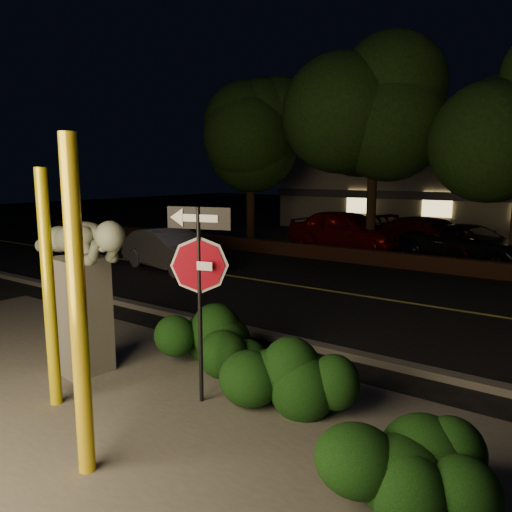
{
  "coord_description": "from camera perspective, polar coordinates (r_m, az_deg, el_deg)",
  "views": [
    {
      "loc": [
        4.96,
        -4.58,
        3.11
      ],
      "look_at": [
        -0.3,
        2.72,
        1.6
      ],
      "focal_mm": 35.0,
      "sensor_mm": 36.0,
      "label": 1
    }
  ],
  "objects": [
    {
      "name": "tree_far_b",
      "position": [
        19.51,
        13.52,
        17.94
      ],
      "size": [
        5.2,
        5.2,
        8.41
      ],
      "color": "black",
      "rests_on": "ground"
    },
    {
      "name": "yellow_pole_right",
      "position": [
        5.3,
        -19.67,
        -5.96
      ],
      "size": [
        0.17,
        0.17,
        3.49
      ],
      "primitive_type": "cylinder",
      "color": "yellow",
      "rests_on": "ground"
    },
    {
      "name": "hedge_center",
      "position": [
        8.17,
        -5.33,
        -8.79
      ],
      "size": [
        2.29,
        1.51,
        1.1
      ],
      "primitive_type": "ellipsoid",
      "rotation": [
        0.0,
        0.0,
        0.27
      ],
      "color": "black",
      "rests_on": "ground"
    },
    {
      "name": "signpost",
      "position": [
        6.57,
        -6.52,
        -1.14
      ],
      "size": [
        0.88,
        0.26,
        2.67
      ],
      "rotation": [
        0.0,
        0.0,
        0.26
      ],
      "color": "black",
      "rests_on": "ground"
    },
    {
      "name": "parked_car_dark",
      "position": [
        18.61,
        23.41,
        1.2
      ],
      "size": [
        5.24,
        3.44,
        1.34
      ],
      "primitive_type": "imported",
      "rotation": [
        0.0,
        0.0,
        1.3
      ],
      "color": "black",
      "rests_on": "ground"
    },
    {
      "name": "parked_car_darkred",
      "position": [
        19.4,
        19.43,
        1.94
      ],
      "size": [
        5.45,
        3.56,
        1.47
      ],
      "primitive_type": "imported",
      "rotation": [
        0.0,
        0.0,
        1.25
      ],
      "color": "#390905",
      "rests_on": "ground"
    },
    {
      "name": "tree_far_a",
      "position": [
        21.96,
        -0.66,
        15.35
      ],
      "size": [
        4.6,
        4.6,
        7.43
      ],
      "color": "black",
      "rests_on": "ground"
    },
    {
      "name": "brick_wall",
      "position": [
        16.88,
        18.14,
        -0.71
      ],
      "size": [
        40.0,
        0.35,
        0.5
      ],
      "primitive_type": "cube",
      "color": "#4C2718",
      "rests_on": "ground"
    },
    {
      "name": "parking_lot",
      "position": [
        22.36,
        22.59,
        0.81
      ],
      "size": [
        40.0,
        12.0,
        0.01
      ],
      "primitive_type": "cube",
      "color": "black",
      "rests_on": "ground"
    },
    {
      "name": "hedge_right",
      "position": [
        6.62,
        4.11,
        -12.89
      ],
      "size": [
        1.88,
        1.14,
        1.17
      ],
      "primitive_type": "ellipsoid",
      "rotation": [
        0.0,
        0.0,
        0.1
      ],
      "color": "black",
      "rests_on": "ground"
    },
    {
      "name": "patio",
      "position": [
        6.86,
        -17.2,
        -17.79
      ],
      "size": [
        14.0,
        6.0,
        0.02
      ],
      "primitive_type": "cube",
      "color": "#4C4944",
      "rests_on": "ground"
    },
    {
      "name": "building",
      "position": [
        30.0,
        26.39,
        6.42
      ],
      "size": [
        22.0,
        10.2,
        4.0
      ],
      "color": "gray",
      "rests_on": "ground"
    },
    {
      "name": "yellow_pole_left",
      "position": [
        7.06,
        -22.6,
        -3.65
      ],
      "size": [
        0.16,
        0.16,
        3.18
      ],
      "primitive_type": "cylinder",
      "color": "yellow",
      "rests_on": "ground"
    },
    {
      "name": "silver_sedan",
      "position": [
        16.28,
        -9.72,
        0.74
      ],
      "size": [
        4.23,
        2.17,
        1.33
      ],
      "primitive_type": "imported",
      "rotation": [
        0.0,
        0.0,
        1.37
      ],
      "color": "#B2B1B6",
      "rests_on": "ground"
    },
    {
      "name": "parked_car_red",
      "position": [
        20.24,
        10.31,
        2.9
      ],
      "size": [
        5.1,
        2.62,
        1.66
      ],
      "primitive_type": "imported",
      "rotation": [
        0.0,
        0.0,
        1.43
      ],
      "color": "maroon",
      "rests_on": "ground"
    },
    {
      "name": "sculpture",
      "position": [
        8.09,
        -19.45,
        -2.38
      ],
      "size": [
        2.31,
        0.92,
        2.46
      ],
      "rotation": [
        0.0,
        0.0,
        -0.15
      ],
      "color": "#4C4944",
      "rests_on": "ground"
    },
    {
      "name": "road",
      "position": [
        12.98,
        12.25,
        -4.54
      ],
      "size": [
        80.0,
        8.0,
        0.01
      ],
      "primitive_type": "cube",
      "color": "black",
      "rests_on": "ground"
    },
    {
      "name": "ground",
      "position": [
        15.71,
        16.64,
        -2.3
      ],
      "size": [
        90.0,
        90.0,
        0.0
      ],
      "primitive_type": "plane",
      "color": "black",
      "rests_on": "ground"
    },
    {
      "name": "lane_marking",
      "position": [
        12.97,
        12.25,
        -4.49
      ],
      "size": [
        80.0,
        0.12,
        0.0
      ],
      "primitive_type": "cube",
      "color": "#C6C04F",
      "rests_on": "road"
    },
    {
      "name": "curb",
      "position": [
        9.48,
        2.13,
        -9.25
      ],
      "size": [
        80.0,
        0.25,
        0.12
      ],
      "primitive_type": "cube",
      "color": "#4C4944",
      "rests_on": "ground"
    },
    {
      "name": "hedge_far_right",
      "position": [
        5.12,
        18.06,
        -21.18
      ],
      "size": [
        1.79,
        1.49,
        1.07
      ],
      "primitive_type": "ellipsoid",
      "rotation": [
        0.0,
        0.0,
        0.41
      ],
      "color": "black",
      "rests_on": "ground"
    }
  ]
}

